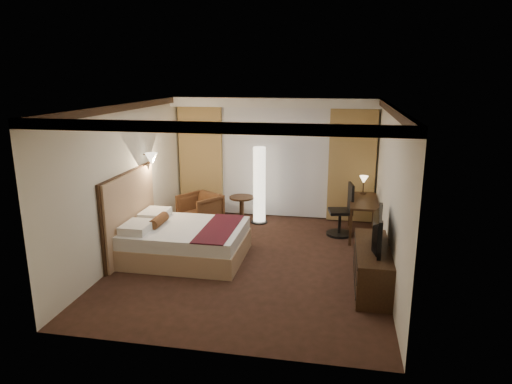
% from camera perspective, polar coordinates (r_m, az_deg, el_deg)
% --- Properties ---
extents(floor, '(4.50, 5.50, 0.01)m').
position_cam_1_polar(floor, '(8.10, -0.53, -8.60)').
color(floor, black).
rests_on(floor, ground).
extents(ceiling, '(4.50, 5.50, 0.01)m').
position_cam_1_polar(ceiling, '(7.47, -0.58, 10.82)').
color(ceiling, white).
rests_on(ceiling, back_wall).
extents(back_wall, '(4.50, 0.02, 2.70)m').
position_cam_1_polar(back_wall, '(10.33, 2.41, 4.29)').
color(back_wall, beige).
rests_on(back_wall, floor).
extents(left_wall, '(0.02, 5.50, 2.70)m').
position_cam_1_polar(left_wall, '(8.40, -15.80, 1.36)').
color(left_wall, beige).
rests_on(left_wall, floor).
extents(right_wall, '(0.02, 5.50, 2.70)m').
position_cam_1_polar(right_wall, '(7.58, 16.38, -0.07)').
color(right_wall, beige).
rests_on(right_wall, floor).
extents(crown_molding, '(4.50, 5.50, 0.12)m').
position_cam_1_polar(crown_molding, '(7.47, -0.57, 10.36)').
color(crown_molding, black).
rests_on(crown_molding, ceiling).
extents(soffit, '(4.50, 0.50, 0.20)m').
position_cam_1_polar(soffit, '(9.94, 2.27, 11.15)').
color(soffit, white).
rests_on(soffit, ceiling).
extents(curtain_sheer, '(2.48, 0.04, 2.45)m').
position_cam_1_polar(curtain_sheer, '(10.27, 2.34, 3.66)').
color(curtain_sheer, silver).
rests_on(curtain_sheer, back_wall).
extents(curtain_left_drape, '(1.00, 0.14, 2.45)m').
position_cam_1_polar(curtain_left_drape, '(10.59, -6.87, 3.90)').
color(curtain_left_drape, tan).
rests_on(curtain_left_drape, back_wall).
extents(curtain_right_drape, '(1.00, 0.14, 2.45)m').
position_cam_1_polar(curtain_right_drape, '(10.11, 11.88, 3.19)').
color(curtain_right_drape, tan).
rests_on(curtain_right_drape, back_wall).
extents(wall_sconce, '(0.24, 0.24, 0.24)m').
position_cam_1_polar(wall_sconce, '(8.92, -12.95, 4.06)').
color(wall_sconce, white).
rests_on(wall_sconce, left_wall).
extents(bed, '(2.04, 1.59, 0.60)m').
position_cam_1_polar(bed, '(8.23, -8.71, -6.18)').
color(bed, white).
rests_on(bed, floor).
extents(headboard, '(0.12, 1.89, 1.50)m').
position_cam_1_polar(headboard, '(8.47, -15.42, -2.71)').
color(headboard, tan).
rests_on(headboard, floor).
extents(armchair, '(1.01, 1.00, 0.77)m').
position_cam_1_polar(armchair, '(9.86, -7.02, -2.07)').
color(armchair, '#4B2E16').
rests_on(armchair, floor).
extents(side_table, '(0.54, 0.54, 0.59)m').
position_cam_1_polar(side_table, '(10.02, -1.79, -2.22)').
color(side_table, black).
rests_on(side_table, floor).
extents(floor_lamp, '(0.36, 0.36, 1.70)m').
position_cam_1_polar(floor_lamp, '(9.88, 0.42, 0.86)').
color(floor_lamp, white).
rests_on(floor_lamp, floor).
extents(desk, '(0.55, 1.31, 0.75)m').
position_cam_1_polar(desk, '(9.45, 13.21, -3.17)').
color(desk, black).
rests_on(desk, floor).
extents(desk_lamp, '(0.18, 0.18, 0.34)m').
position_cam_1_polar(desk_lamp, '(9.79, 13.28, 0.76)').
color(desk_lamp, '#FFD899').
rests_on(desk_lamp, desk).
extents(office_chair, '(0.60, 0.60, 1.08)m').
position_cam_1_polar(office_chair, '(9.34, 10.48, -2.16)').
color(office_chair, black).
rests_on(office_chair, floor).
extents(dresser, '(0.50, 1.67, 0.65)m').
position_cam_1_polar(dresser, '(7.29, 14.29, -9.04)').
color(dresser, black).
rests_on(dresser, floor).
extents(television, '(0.68, 1.10, 0.14)m').
position_cam_1_polar(television, '(7.06, 14.36, -4.34)').
color(television, black).
rests_on(television, dresser).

